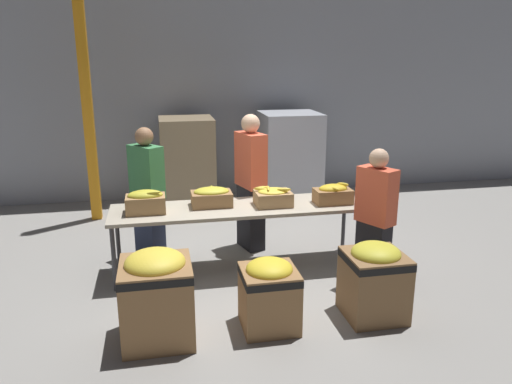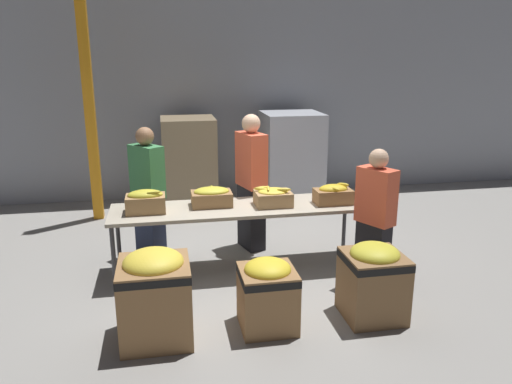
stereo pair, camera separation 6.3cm
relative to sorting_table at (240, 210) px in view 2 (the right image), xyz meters
The scene contains 16 objects.
ground_plane 0.74m from the sorting_table, ahead, with size 30.00×30.00×0.00m, color gray.
wall_back 3.59m from the sorting_table, 90.00° to the left, with size 16.00×0.08×4.00m.
sorting_table is the anchor object (origin of this frame).
banana_box_0 1.10m from the sorting_table, behind, with size 0.44×0.29×0.27m.
banana_box_1 0.37m from the sorting_table, 163.97° to the left, with size 0.47×0.32×0.23m.
banana_box_2 0.43m from the sorting_table, ahead, with size 0.44×0.34×0.23m.
banana_box_3 1.14m from the sorting_table, ahead, with size 0.44×0.29×0.26m.
volunteer_0 1.22m from the sorting_table, 151.62° to the left, with size 0.45×0.49×1.67m.
volunteer_1 1.56m from the sorting_table, 28.18° to the right, with size 0.38×0.47×1.56m.
volunteer_2 0.71m from the sorting_table, 68.30° to the left, with size 0.37×0.53×1.79m.
donation_bin_0 1.74m from the sorting_table, 125.41° to the right, with size 0.64×0.64×0.86m.
donation_bin_1 1.45m from the sorting_table, 88.24° to the right, with size 0.52×0.52×0.69m.
donation_bin_2 1.81m from the sorting_table, 51.80° to the right, with size 0.57×0.57×0.77m.
support_pillar 3.26m from the sorting_table, 129.52° to the left, with size 0.15×0.15×4.00m.
pallet_stack_0 2.85m from the sorting_table, 63.00° to the left, with size 1.05×1.05×1.57m.
pallet_stack_1 2.61m from the sorting_table, 99.78° to the left, with size 0.94×0.94×1.53m.
Camera 2 is at (-0.86, -5.57, 2.53)m, focal length 35.00 mm.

